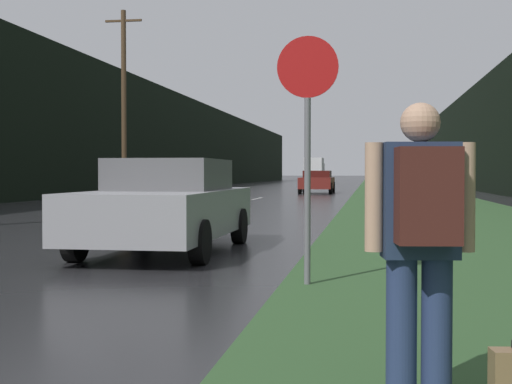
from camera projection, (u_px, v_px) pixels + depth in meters
The scene contains 13 objects.
grass_verge at pixel (408, 195), 38.91m from camera, with size 6.00×240.00×0.02m, color #33562D.
lane_stripe_c at pixel (84, 238), 13.47m from camera, with size 0.12×3.00×0.01m, color silver.
lane_stripe_d at pixel (181, 216), 20.38m from camera, with size 0.12×3.00×0.01m, color silver.
lane_stripe_e at pixel (229, 205), 27.29m from camera, with size 0.12×3.00×0.01m, color silver.
lane_stripe_f at pixel (257, 198), 34.20m from camera, with size 0.12×3.00×0.01m, color silver.
treeline_far_side at pixel (150, 138), 51.49m from camera, with size 2.00×140.00×7.46m, color black.
treeline_near_side at pixel (492, 137), 47.73m from camera, with size 2.00×140.00×7.30m, color black.
utility_pole_far at pixel (124, 102), 34.09m from camera, with size 1.80×0.24×9.00m.
stop_sign at pixel (308, 133), 7.77m from camera, with size 0.67×0.07×2.73m.
hitchhiker_with_backpack at pixel (421, 237), 3.57m from camera, with size 0.55×0.43×1.60m.
car_passing_near at pixel (167, 205), 11.24m from camera, with size 1.99×4.71×1.46m.
car_passing_far at pixel (317, 182), 42.92m from camera, with size 1.99×4.71×1.36m.
delivery_truck at pixel (315, 169), 97.59m from camera, with size 2.55×7.11×3.25m.
Camera 1 is at (5.36, 0.29, 1.24)m, focal length 50.00 mm.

